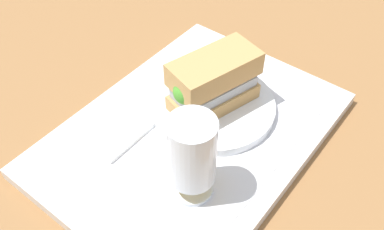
{
  "coord_description": "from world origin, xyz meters",
  "views": [
    {
      "loc": [
        0.34,
        0.27,
        0.5
      ],
      "look_at": [
        0.0,
        0.0,
        0.05
      ],
      "focal_mm": 40.85,
      "sensor_mm": 36.0,
      "label": 1
    }
  ],
  "objects": [
    {
      "name": "napkin_folded",
      "position": [
        0.08,
        -0.08,
        0.02
      ],
      "size": [
        0.09,
        0.07,
        0.01
      ],
      "primitive_type": "cube",
      "color": "white",
      "rests_on": "placemat"
    },
    {
      "name": "placemat",
      "position": [
        0.0,
        0.0,
        0.02
      ],
      "size": [
        0.38,
        0.27,
        0.0
      ],
      "primitive_type": "cube",
      "color": "silver",
      "rests_on": "tray"
    },
    {
      "name": "ground_plane",
      "position": [
        0.0,
        0.0,
        0.0
      ],
      "size": [
        3.0,
        3.0,
        0.0
      ],
      "primitive_type": "plane",
      "color": "olive"
    },
    {
      "name": "tray",
      "position": [
        0.0,
        0.0,
        0.01
      ],
      "size": [
        0.44,
        0.32,
        0.02
      ],
      "primitive_type": "cube",
      "color": "silver",
      "rests_on": "ground_plane"
    },
    {
      "name": "plate",
      "position": [
        -0.05,
        0.0,
        0.03
      ],
      "size": [
        0.19,
        0.19,
        0.01
      ],
      "primitive_type": "cylinder",
      "color": "white",
      "rests_on": "placemat"
    },
    {
      "name": "beer_glass",
      "position": [
        0.08,
        0.07,
        0.09
      ],
      "size": [
        0.06,
        0.06,
        0.12
      ],
      "color": "silver",
      "rests_on": "placemat"
    },
    {
      "name": "sandwich",
      "position": [
        -0.05,
        0.0,
        0.08
      ],
      "size": [
        0.14,
        0.1,
        0.08
      ],
      "rotation": [
        0.0,
        0.0,
        -0.28
      ],
      "color": "tan",
      "rests_on": "plate"
    }
  ]
}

